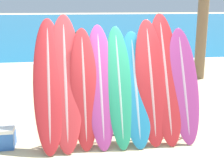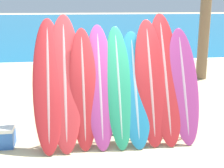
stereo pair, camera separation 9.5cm
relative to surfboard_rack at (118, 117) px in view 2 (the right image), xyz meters
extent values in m
plane|color=#CCB789|center=(-0.14, -0.57, -0.48)|extent=(160.00, 160.00, 0.00)
cube|color=#146693|center=(-0.14, 37.89, -0.48)|extent=(120.00, 60.00, 0.00)
cube|color=white|center=(-0.14, 8.19, -0.47)|extent=(120.00, 0.60, 0.01)
cylinder|color=gray|center=(-1.39, 0.00, -0.04)|extent=(0.04, 0.04, 0.88)
cylinder|color=gray|center=(1.39, 0.00, -0.04)|extent=(0.04, 0.04, 0.88)
cylinder|color=gray|center=(0.00, 0.00, 0.38)|extent=(2.81, 0.04, 0.04)
cylinder|color=gray|center=(0.00, 0.00, -0.36)|extent=(2.81, 0.04, 0.04)
ellipsoid|color=red|center=(-1.24, 0.11, 0.65)|extent=(0.55, 1.24, 2.27)
ellipsoid|color=#D19A9C|center=(-1.24, 0.11, 0.65)|extent=(0.10, 1.20, 2.18)
ellipsoid|color=red|center=(-0.95, 0.12, 0.69)|extent=(0.60, 1.23, 2.33)
ellipsoid|color=#D59E9F|center=(-0.95, 0.12, 0.69)|extent=(0.11, 1.19, 2.25)
ellipsoid|color=red|center=(-0.62, 0.04, 0.57)|extent=(0.50, 0.93, 2.09)
ellipsoid|color=#D19A9C|center=(-0.62, 0.04, 0.57)|extent=(0.09, 0.90, 2.02)
ellipsoid|color=#B23D8E|center=(-0.32, 0.07, 0.59)|extent=(0.51, 1.05, 2.15)
ellipsoid|color=#CAA1BE|center=(-0.32, 0.07, 0.59)|extent=(0.09, 1.02, 2.06)
ellipsoid|color=#289E70|center=(0.02, 0.05, 0.58)|extent=(0.48, 1.08, 2.12)
ellipsoid|color=#9AC3B3|center=(0.02, 0.05, 0.58)|extent=(0.09, 1.05, 2.04)
ellipsoid|color=teal|center=(0.33, 0.04, 0.53)|extent=(0.57, 1.05, 2.02)
ellipsoid|color=#98BACC|center=(0.33, 0.04, 0.53)|extent=(0.10, 1.02, 1.94)
ellipsoid|color=red|center=(0.62, 0.07, 0.64)|extent=(0.57, 1.04, 2.24)
ellipsoid|color=#D19A9C|center=(0.62, 0.07, 0.64)|extent=(0.10, 1.01, 2.15)
ellipsoid|color=red|center=(0.92, 0.12, 0.69)|extent=(0.59, 1.17, 2.35)
ellipsoid|color=#D19A9C|center=(0.92, 0.12, 0.69)|extent=(0.11, 1.13, 2.26)
ellipsoid|color=#B23D8E|center=(1.26, 0.05, 0.55)|extent=(0.56, 0.99, 2.07)
ellipsoid|color=#CAA1BE|center=(1.26, 0.05, 0.55)|extent=(0.10, 0.96, 1.99)
cylinder|color=#846047|center=(-0.49, 6.20, -0.11)|extent=(0.10, 0.10, 0.73)
cylinder|color=#846047|center=(-0.38, 6.32, -0.11)|extent=(0.10, 0.10, 0.73)
cube|color=#CC4C3D|center=(-0.44, 6.26, 0.14)|extent=(0.23, 0.24, 0.22)
cube|color=#DB3842|center=(-0.44, 6.26, 0.54)|extent=(0.25, 0.26, 0.57)
sphere|color=#846047|center=(-0.44, 6.26, 0.96)|extent=(0.21, 0.21, 0.21)
cylinder|color=#A87A5B|center=(2.46, 3.36, -0.09)|extent=(0.11, 0.11, 0.77)
cylinder|color=#A87A5B|center=(2.32, 3.45, -0.09)|extent=(0.11, 0.11, 0.77)
cube|color=#282D38|center=(2.39, 3.41, 0.18)|extent=(0.26, 0.23, 0.23)
cube|color=#DB3842|center=(2.39, 3.41, 0.59)|extent=(0.28, 0.25, 0.60)
sphere|color=#A87A5B|center=(2.39, 3.41, 1.04)|extent=(0.22, 0.22, 0.22)
cylinder|color=tan|center=(0.21, 2.78, -0.09)|extent=(0.11, 0.11, 0.77)
cylinder|color=tan|center=(0.33, 2.65, -0.09)|extent=(0.11, 0.11, 0.77)
cube|color=gold|center=(0.27, 2.72, 0.18)|extent=(0.25, 0.25, 0.23)
cube|color=#2D333D|center=(0.27, 2.72, 0.59)|extent=(0.27, 0.28, 0.60)
sphere|color=tan|center=(0.27, 2.72, 1.04)|extent=(0.22, 0.22, 0.22)
camera|label=1|loc=(-0.94, -5.35, 2.04)|focal=50.00mm
camera|label=2|loc=(-0.85, -5.37, 2.04)|focal=50.00mm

